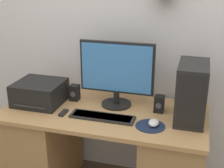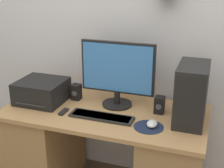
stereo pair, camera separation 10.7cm
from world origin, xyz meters
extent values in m
cube|color=silver|center=(0.00, 0.76, 1.35)|extent=(6.40, 0.05, 2.70)
cube|color=tan|center=(0.00, 0.35, 0.72)|extent=(1.47, 0.71, 0.03)
cube|color=#A4794B|center=(-0.52, 0.35, 0.35)|extent=(0.41, 0.65, 0.71)
cube|color=#A4794B|center=(0.52, 0.35, 0.35)|extent=(0.41, 0.65, 0.71)
cylinder|color=black|center=(0.06, 0.47, 0.74)|extent=(0.23, 0.23, 0.02)
cylinder|color=black|center=(0.06, 0.47, 0.80)|extent=(0.04, 0.04, 0.10)
cube|color=black|center=(0.06, 0.48, 1.03)|extent=(0.55, 0.03, 0.38)
cube|color=#387AC6|center=(0.06, 0.46, 1.03)|extent=(0.52, 0.01, 0.35)
cube|color=black|center=(0.02, 0.23, 0.74)|extent=(0.45, 0.12, 0.02)
cube|color=#424242|center=(0.02, 0.23, 0.75)|extent=(0.41, 0.10, 0.01)
cylinder|color=#19233D|center=(0.36, 0.21, 0.74)|extent=(0.20, 0.20, 0.00)
ellipsoid|color=silver|center=(0.38, 0.22, 0.76)|extent=(0.07, 0.10, 0.04)
cube|color=black|center=(0.60, 0.39, 0.93)|extent=(0.19, 0.36, 0.40)
cube|color=black|center=(0.60, 0.21, 0.93)|extent=(0.17, 0.01, 0.36)
cube|color=black|center=(-0.51, 0.35, 0.82)|extent=(0.35, 0.32, 0.17)
cube|color=#333333|center=(-0.51, 0.25, 0.77)|extent=(0.24, 0.14, 0.01)
cube|color=black|center=(-0.28, 0.47, 0.80)|extent=(0.07, 0.07, 0.12)
cylinder|color=#47474C|center=(-0.28, 0.43, 0.80)|extent=(0.04, 0.00, 0.04)
cube|color=black|center=(0.39, 0.44, 0.80)|extent=(0.07, 0.07, 0.12)
cylinder|color=#47474C|center=(0.39, 0.41, 0.80)|extent=(0.04, 0.00, 0.04)
cube|color=black|center=(-0.26, 0.22, 0.74)|extent=(0.04, 0.10, 0.02)
camera|label=1|loc=(0.63, -1.61, 1.71)|focal=50.00mm
camera|label=2|loc=(0.73, -1.57, 1.71)|focal=50.00mm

